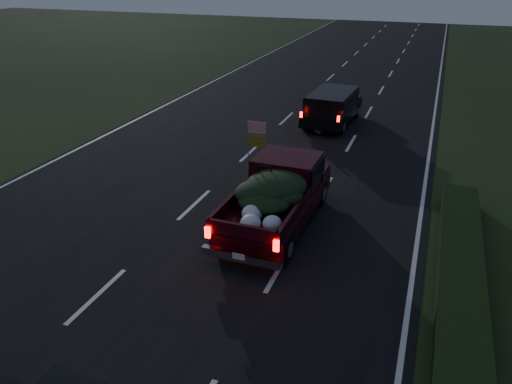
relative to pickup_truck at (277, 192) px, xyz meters
The scene contains 5 objects.
ground 5.60m from the pickup_truck, 120.57° to the right, with size 120.00×120.00×0.00m, color black.
road_asphalt 5.60m from the pickup_truck, 120.57° to the right, with size 14.00×120.00×0.02m, color black.
hedge_row 5.34m from the pickup_truck, 19.24° to the right, with size 1.00×10.00×0.60m, color black.
pickup_truck is the anchor object (origin of this frame).
lead_suv 10.17m from the pickup_truck, 93.27° to the left, with size 2.07×4.50×1.27m.
Camera 1 is at (6.63, -7.55, 7.00)m, focal length 35.00 mm.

